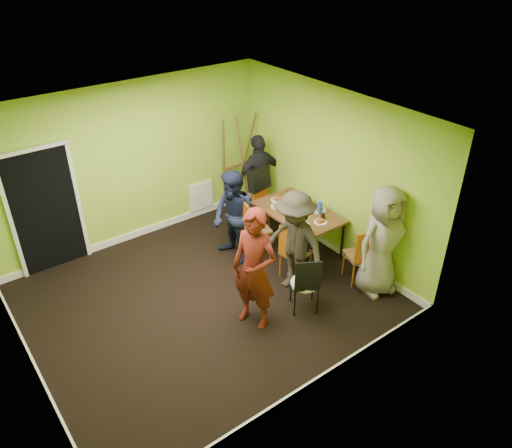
{
  "coord_description": "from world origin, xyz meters",
  "views": [
    {
      "loc": [
        -2.92,
        -5.19,
        4.89
      ],
      "look_at": [
        0.96,
        0.0,
        0.97
      ],
      "focal_mm": 35.0,
      "sensor_mm": 36.0,
      "label": 1
    }
  ],
  "objects_px": {
    "orange_bottle": "(286,206)",
    "person_back_end": "(259,178)",
    "chair_back_end": "(261,184)",
    "chair_bentwood": "(306,282)",
    "dining_table": "(298,214)",
    "person_front_end": "(383,241)",
    "easel": "(237,164)",
    "blue_bottle": "(320,208)",
    "person_left_far": "(234,218)",
    "chair_left_far": "(250,225)",
    "chair_front_end": "(363,253)",
    "chair_left_near": "(293,250)",
    "person_standing": "(255,270)",
    "person_left_near": "(294,242)",
    "thermos": "(297,203)"
  },
  "relations": [
    {
      "from": "dining_table",
      "to": "chair_front_end",
      "type": "bearing_deg",
      "value": -83.0
    },
    {
      "from": "easel",
      "to": "orange_bottle",
      "type": "relative_size",
      "value": 23.14
    },
    {
      "from": "blue_bottle",
      "to": "orange_bottle",
      "type": "distance_m",
      "value": 0.58
    },
    {
      "from": "chair_back_end",
      "to": "chair_front_end",
      "type": "distance_m",
      "value": 2.44
    },
    {
      "from": "chair_front_end",
      "to": "chair_left_far",
      "type": "bearing_deg",
      "value": 140.47
    },
    {
      "from": "person_front_end",
      "to": "person_back_end",
      "type": "bearing_deg",
      "value": 100.96
    },
    {
      "from": "dining_table",
      "to": "person_back_end",
      "type": "xyz_separation_m",
      "value": [
        0.14,
        1.28,
        0.14
      ]
    },
    {
      "from": "chair_back_end",
      "to": "blue_bottle",
      "type": "bearing_deg",
      "value": 88.06
    },
    {
      "from": "chair_back_end",
      "to": "person_back_end",
      "type": "distance_m",
      "value": 0.21
    },
    {
      "from": "thermos",
      "to": "person_front_end",
      "type": "xyz_separation_m",
      "value": [
        0.22,
        -1.66,
        0.01
      ]
    },
    {
      "from": "chair_left_far",
      "to": "chair_front_end",
      "type": "distance_m",
      "value": 1.89
    },
    {
      "from": "chair_bentwood",
      "to": "chair_back_end",
      "type": "bearing_deg",
      "value": 97.31
    },
    {
      "from": "dining_table",
      "to": "person_front_end",
      "type": "distance_m",
      "value": 1.63
    },
    {
      "from": "chair_bentwood",
      "to": "person_front_end",
      "type": "relative_size",
      "value": 0.54
    },
    {
      "from": "chair_left_near",
      "to": "person_standing",
      "type": "xyz_separation_m",
      "value": [
        -1.08,
        -0.45,
        0.36
      ]
    },
    {
      "from": "person_left_near",
      "to": "chair_left_near",
      "type": "bearing_deg",
      "value": 132.92
    },
    {
      "from": "chair_left_near",
      "to": "person_left_far",
      "type": "height_order",
      "value": "person_left_far"
    },
    {
      "from": "easel",
      "to": "person_left_near",
      "type": "relative_size",
      "value": 1.16
    },
    {
      "from": "chair_front_end",
      "to": "orange_bottle",
      "type": "xyz_separation_m",
      "value": [
        -0.26,
        1.54,
        0.24
      ]
    },
    {
      "from": "orange_bottle",
      "to": "person_back_end",
      "type": "xyz_separation_m",
      "value": [
        0.23,
        1.07,
        0.04
      ]
    },
    {
      "from": "easel",
      "to": "person_front_end",
      "type": "distance_m",
      "value": 3.42
    },
    {
      "from": "chair_back_end",
      "to": "person_back_end",
      "type": "height_order",
      "value": "person_back_end"
    },
    {
      "from": "dining_table",
      "to": "person_left_near",
      "type": "xyz_separation_m",
      "value": [
        -0.76,
        -0.78,
        0.13
      ]
    },
    {
      "from": "chair_bentwood",
      "to": "easel",
      "type": "bearing_deg",
      "value": 102.65
    },
    {
      "from": "person_front_end",
      "to": "easel",
      "type": "bearing_deg",
      "value": 102.55
    },
    {
      "from": "chair_back_end",
      "to": "person_back_end",
      "type": "xyz_separation_m",
      "value": [
        0.09,
        0.18,
        0.04
      ]
    },
    {
      "from": "person_back_end",
      "to": "person_front_end",
      "type": "relative_size",
      "value": 0.95
    },
    {
      "from": "dining_table",
      "to": "person_back_end",
      "type": "height_order",
      "value": "person_back_end"
    },
    {
      "from": "chair_bentwood",
      "to": "person_standing",
      "type": "bearing_deg",
      "value": -169.12
    },
    {
      "from": "blue_bottle",
      "to": "person_front_end",
      "type": "distance_m",
      "value": 1.33
    },
    {
      "from": "orange_bottle",
      "to": "person_back_end",
      "type": "bearing_deg",
      "value": 77.77
    },
    {
      "from": "chair_back_end",
      "to": "person_front_end",
      "type": "height_order",
      "value": "person_front_end"
    },
    {
      "from": "chair_bentwood",
      "to": "person_standing",
      "type": "relative_size",
      "value": 0.52
    },
    {
      "from": "chair_left_near",
      "to": "person_left_far",
      "type": "xyz_separation_m",
      "value": [
        -0.42,
        0.99,
        0.26
      ]
    },
    {
      "from": "person_left_far",
      "to": "person_left_near",
      "type": "relative_size",
      "value": 0.96
    },
    {
      "from": "blue_bottle",
      "to": "orange_bottle",
      "type": "relative_size",
      "value": 2.48
    },
    {
      "from": "person_standing",
      "to": "chair_bentwood",
      "type": "bearing_deg",
      "value": 47.17
    },
    {
      "from": "chair_left_near",
      "to": "thermos",
      "type": "relative_size",
      "value": 4.06
    },
    {
      "from": "thermos",
      "to": "person_back_end",
      "type": "distance_m",
      "value": 1.22
    },
    {
      "from": "chair_back_end",
      "to": "person_left_far",
      "type": "distance_m",
      "value": 1.3
    },
    {
      "from": "chair_bentwood",
      "to": "chair_left_far",
      "type": "bearing_deg",
      "value": 113.39
    },
    {
      "from": "chair_back_end",
      "to": "chair_bentwood",
      "type": "distance_m",
      "value": 2.63
    },
    {
      "from": "chair_front_end",
      "to": "person_front_end",
      "type": "height_order",
      "value": "person_front_end"
    },
    {
      "from": "dining_table",
      "to": "person_front_end",
      "type": "height_order",
      "value": "person_front_end"
    },
    {
      "from": "easel",
      "to": "chair_left_near",
      "type": "bearing_deg",
      "value": -105.0
    },
    {
      "from": "chair_left_near",
      "to": "person_standing",
      "type": "relative_size",
      "value": 0.53
    },
    {
      "from": "easel",
      "to": "chair_back_end",
      "type": "bearing_deg",
      "value": -88.11
    },
    {
      "from": "blue_bottle",
      "to": "person_left_far",
      "type": "bearing_deg",
      "value": 152.78
    },
    {
      "from": "dining_table",
      "to": "thermos",
      "type": "relative_size",
      "value": 6.32
    },
    {
      "from": "chair_left_near",
      "to": "person_back_end",
      "type": "distance_m",
      "value": 2.05
    }
  ]
}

